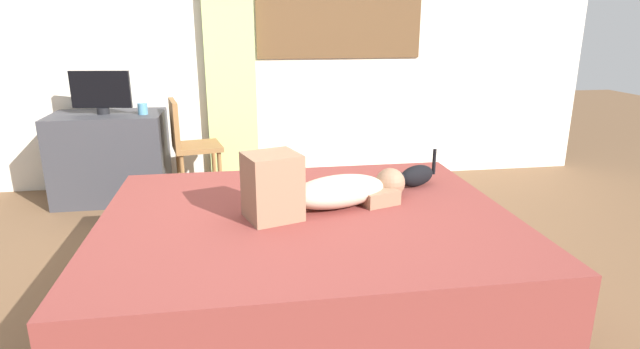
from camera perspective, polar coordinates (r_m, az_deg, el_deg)
The scene contains 10 objects.
ground_plane at distance 2.76m, azimuth -3.96°, elevation -15.62°, with size 16.00×16.00×0.00m, color brown.
back_wall_with_window at distance 4.81m, azimuth -6.92°, elevation 16.41°, with size 6.40×0.14×2.90m.
bed at distance 2.80m, azimuth -1.39°, elevation -9.21°, with size 2.20×1.79×0.50m.
person_lying at distance 2.72m, azimuth 0.23°, elevation -1.62°, with size 0.93×0.50×0.34m.
cat at distance 3.16m, azimuth 10.48°, elevation -0.15°, with size 0.33×0.22×0.21m.
desk at distance 4.67m, azimuth -22.25°, elevation 1.80°, with size 0.90×0.56×0.74m.
tv_monitor at distance 4.57m, azimuth -23.23°, elevation 8.48°, with size 0.48×0.10×0.35m.
cup at distance 4.45m, azimuth -19.15°, elevation 6.94°, with size 0.08×0.08×0.09m, color teal.
chair_by_desk at distance 4.40m, azimuth -14.46°, elevation 3.54°, with size 0.45×0.45×0.86m.
curtain_left at distance 4.69m, azimuth -10.03°, elevation 13.29°, with size 0.44×0.06×2.42m, color #ADCC75.
Camera 1 is at (-0.18, -2.32, 1.48)m, focal length 28.72 mm.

